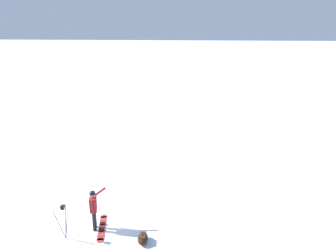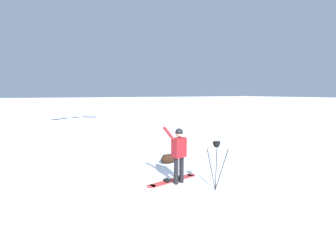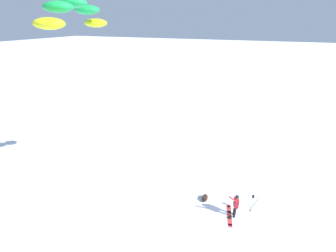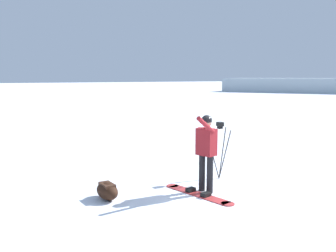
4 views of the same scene
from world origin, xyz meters
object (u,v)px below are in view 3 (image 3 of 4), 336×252
(camera_tripod, at_px, (252,201))
(gear_bag_large, at_px, (205,198))
(snowboarder, at_px, (236,204))
(traction_kite, at_px, (75,13))
(snowboard, at_px, (229,215))

(camera_tripod, bearing_deg, gear_bag_large, 0.07)
(snowboarder, xyz_separation_m, camera_tripod, (-0.94, -0.67, -0.03))
(traction_kite, bearing_deg, snowboarder, -165.69)
(snowboard, height_order, gear_bag_large, gear_bag_large)
(snowboard, bearing_deg, camera_tripod, -147.99)
(snowboarder, bearing_deg, traction_kite, 14.31)
(snowboarder, xyz_separation_m, snowboard, (0.25, 0.07, -1.01))
(traction_kite, distance_m, camera_tripod, 14.14)
(snowboard, relative_size, traction_kite, 0.37)
(snowboarder, distance_m, gear_bag_large, 2.28)
(snowboarder, height_order, gear_bag_large, snowboarder)
(gear_bag_large, distance_m, camera_tripod, 3.06)
(traction_kite, xyz_separation_m, gear_bag_large, (-6.17, -2.76, -11.27))
(snowboard, height_order, traction_kite, traction_kite)
(traction_kite, xyz_separation_m, camera_tripod, (-9.12, -2.76, -10.45))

